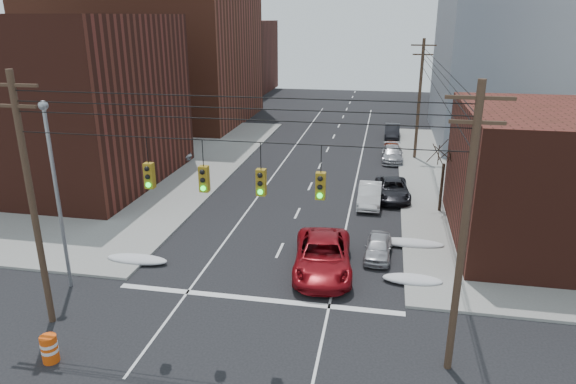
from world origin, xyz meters
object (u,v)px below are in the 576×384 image
at_px(red_pickup, 323,256).
at_px(lot_car_a, 98,181).
at_px(parked_car_c, 392,189).
at_px(parked_car_e, 392,149).
at_px(lot_car_b, 169,152).
at_px(construction_barrel, 50,348).
at_px(lot_car_c, 83,164).
at_px(parked_car_a, 378,247).
at_px(parked_car_b, 370,195).
at_px(parked_car_d, 392,154).
at_px(parked_car_f, 392,131).
at_px(lot_car_d, 91,165).

relative_size(red_pickup, lot_car_a, 1.34).
height_order(parked_car_c, parked_car_e, parked_car_c).
relative_size(lot_car_b, construction_barrel, 4.18).
bearing_deg(lot_car_b, lot_car_c, 158.96).
bearing_deg(lot_car_b, parked_car_c, -84.62).
height_order(parked_car_e, lot_car_a, lot_car_a).
distance_m(red_pickup, lot_car_c, 26.08).
distance_m(red_pickup, parked_car_e, 25.30).
height_order(parked_car_c, construction_barrel, parked_car_c).
bearing_deg(lot_car_a, parked_car_e, -53.87).
xyz_separation_m(red_pickup, parked_car_a, (2.85, 2.26, -0.28)).
bearing_deg(lot_car_b, parked_car_e, -50.24).
distance_m(red_pickup, lot_car_a, 20.71).
xyz_separation_m(parked_car_b, lot_car_b, (-18.89, 8.36, 0.06)).
distance_m(red_pickup, parked_car_d, 23.17).
distance_m(parked_car_c, lot_car_a, 22.29).
bearing_deg(parked_car_d, parked_car_f, 88.59).
distance_m(parked_car_b, parked_car_d, 12.26).
height_order(parked_car_d, lot_car_a, lot_car_a).
xyz_separation_m(red_pickup, parked_car_f, (3.65, 32.70, -0.14)).
xyz_separation_m(red_pickup, construction_barrel, (-9.56, -9.48, -0.30)).
xyz_separation_m(parked_car_a, parked_car_f, (0.80, 30.44, 0.13)).
distance_m(parked_car_b, lot_car_a, 20.54).
bearing_deg(lot_car_b, red_pickup, -115.02).
height_order(parked_car_e, lot_car_c, lot_car_c).
bearing_deg(parked_car_f, lot_car_d, -142.73).
bearing_deg(lot_car_b, parked_car_f, -32.83).
bearing_deg(red_pickup, parked_car_a, 32.19).
height_order(parked_car_d, parked_car_f, parked_car_f).
relative_size(parked_car_c, lot_car_a, 1.07).
bearing_deg(parked_car_b, parked_car_d, 83.01).
bearing_deg(parked_car_f, lot_car_a, -133.24).
bearing_deg(lot_car_d, lot_car_c, 80.86).
height_order(parked_car_b, lot_car_b, parked_car_b).
height_order(parked_car_e, parked_car_f, parked_car_f).
bearing_deg(construction_barrel, parked_car_a, 43.43).
distance_m(red_pickup, lot_car_d, 25.53).
distance_m(parked_car_f, construction_barrel, 44.21).
height_order(lot_car_a, lot_car_b, lot_car_a).
xyz_separation_m(parked_car_b, parked_car_f, (1.60, 21.98, -0.01)).
bearing_deg(parked_car_b, parked_car_e, 84.13).
distance_m(parked_car_a, lot_car_d, 26.94).
bearing_deg(lot_car_d, lot_car_b, -59.98).
bearing_deg(parked_car_e, lot_car_a, -146.66).
height_order(parked_car_f, lot_car_b, parked_car_f).
bearing_deg(parked_car_c, parked_car_f, 85.32).
bearing_deg(parked_car_d, construction_barrel, -113.61).
bearing_deg(lot_car_d, lot_car_a, -163.09).
xyz_separation_m(parked_car_e, construction_barrel, (-13.21, -34.52, -0.08)).
xyz_separation_m(parked_car_e, lot_car_a, (-22.09, -15.61, 0.27)).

